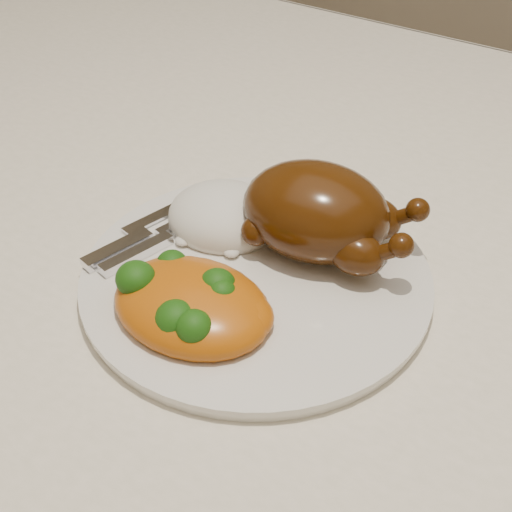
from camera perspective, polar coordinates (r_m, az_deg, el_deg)
The scene contains 7 objects.
dining_table at distance 0.78m, azimuth 8.68°, elevation -4.10°, with size 1.60×0.90×0.76m.
tablecloth at distance 0.74m, azimuth 9.22°, elevation 0.06°, with size 1.73×1.03×0.18m.
dinner_plate at distance 0.64m, azimuth 0.00°, elevation -1.84°, with size 0.31×0.31×0.01m, color white.
roast_chicken at distance 0.64m, azimuth 5.13°, elevation 3.49°, with size 0.18×0.13×0.09m.
rice_mound at distance 0.69m, azimuth -2.54°, elevation 3.14°, with size 0.13×0.12×0.06m.
mac_and_cheese at distance 0.59m, azimuth -4.80°, elevation -4.00°, with size 0.14×0.11×0.06m.
cutlery at distance 0.68m, azimuth -8.94°, elevation 1.42°, with size 0.05×0.17×0.01m.
Camera 1 is at (0.21, -0.54, 1.20)m, focal length 50.00 mm.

